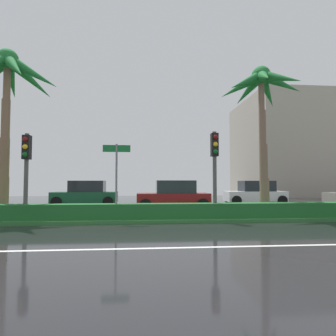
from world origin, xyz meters
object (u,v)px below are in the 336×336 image
Objects in this scene: traffic_signal_median_left at (26,160)px; car_in_traffic_second at (86,194)px; palm_tree_centre_left at (261,93)px; car_in_traffic_fourth at (255,193)px; street_name_sign at (116,171)px; traffic_signal_median_right at (215,158)px; car_in_traffic_third at (174,195)px; palm_tree_mid_left at (7,82)px.

traffic_signal_median_left is 8.52m from car_in_traffic_second.
palm_tree_centre_left reaches higher than traffic_signal_median_left.
car_in_traffic_second is 12.06m from car_in_traffic_fourth.
palm_tree_centre_left reaches higher than street_name_sign.
traffic_signal_median_right is 5.95m from car_in_traffic_third.
car_in_traffic_fourth is (9.24, 8.74, -1.25)m from street_name_sign.
palm_tree_mid_left is 1.70× the size of car_in_traffic_third.
car_in_traffic_third is (5.73, -2.87, 0.00)m from car_in_traffic_second.
car_in_traffic_second is (2.09, 7.17, -5.17)m from palm_tree_mid_left.
traffic_signal_median_right is at bearing 101.33° from car_in_traffic_third.
car_in_traffic_third is at bearing 153.41° from car_in_traffic_second.
traffic_signal_median_left reaches higher than street_name_sign.
traffic_signal_median_left reaches higher than car_in_traffic_fourth.
palm_tree_centre_left is 7.95m from street_name_sign.
palm_tree_centre_left is 10.97m from traffic_signal_median_left.
traffic_signal_median_right is at bearing 129.05° from car_in_traffic_second.
car_in_traffic_second is (-9.58, 6.83, -5.10)m from palm_tree_centre_left.
car_in_traffic_third is at bearing 40.20° from traffic_signal_median_left.
palm_tree_centre_left is 12.82m from car_in_traffic_second.
traffic_signal_median_right is at bearing -149.61° from palm_tree_centre_left.
car_in_traffic_second and car_in_traffic_fourth have the same top height.
palm_tree_mid_left is at bearing 28.87° from car_in_traffic_third.
palm_tree_mid_left reaches higher than traffic_signal_median_left.
car_in_traffic_third is 1.00× the size of car_in_traffic_fourth.
palm_tree_centre_left is 2.09× the size of traffic_signal_median_left.
traffic_signal_median_right is at bearing -0.84° from traffic_signal_median_left.
street_name_sign is at bearing -179.64° from traffic_signal_median_right.
traffic_signal_median_left is 1.13× the size of street_name_sign.
palm_tree_centre_left reaches higher than car_in_traffic_fourth.
palm_tree_centre_left is 1.65× the size of car_in_traffic_fourth.
car_in_traffic_second is (0.73, 8.32, -1.67)m from traffic_signal_median_left.
palm_tree_mid_left is 2.04× the size of traffic_signal_median_right.
palm_tree_centre_left is 9.09m from car_in_traffic_fourth.
palm_tree_centre_left reaches higher than car_in_traffic_third.
traffic_signal_median_right is 10.31m from car_in_traffic_fourth.
car_in_traffic_fourth is at bearing 70.81° from palm_tree_centre_left.
palm_tree_mid_left is 16.80m from car_in_traffic_fourth.
car_in_traffic_second is at bearing 129.05° from traffic_signal_median_right.
car_in_traffic_fourth is (12.05, 0.28, 0.00)m from car_in_traffic_second.
street_name_sign is at bearing -2.19° from traffic_signal_median_left.
palm_tree_centre_left is at bearing 70.81° from car_in_traffic_fourth.
car_in_traffic_second is 1.00× the size of car_in_traffic_fourth.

